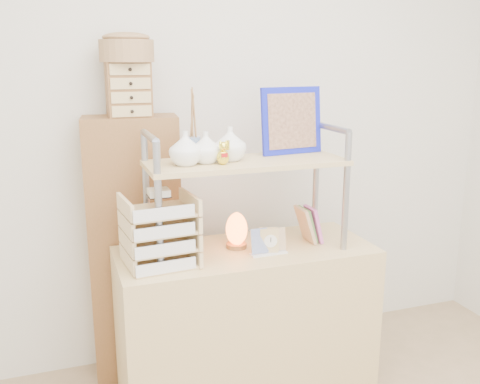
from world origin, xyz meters
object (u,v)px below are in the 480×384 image
object	(u,v)px
letter_tray	(160,235)
salt_lamp	(236,230)
desk	(246,322)
cabinet	(136,250)

from	to	relation	value
letter_tray	salt_lamp	size ratio (longest dim) A/B	1.97
desk	cabinet	xyz separation A→B (m)	(-0.46, 0.37, 0.30)
salt_lamp	letter_tray	bearing A→B (deg)	-165.26
desk	salt_lamp	xyz separation A→B (m)	(-0.04, 0.04, 0.46)
desk	letter_tray	distance (m)	0.66
letter_tray	cabinet	bearing A→B (deg)	96.30
letter_tray	desk	bearing A→B (deg)	8.82
cabinet	letter_tray	bearing A→B (deg)	-77.10
cabinet	salt_lamp	world-z (taller)	cabinet
desk	cabinet	bearing A→B (deg)	141.21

